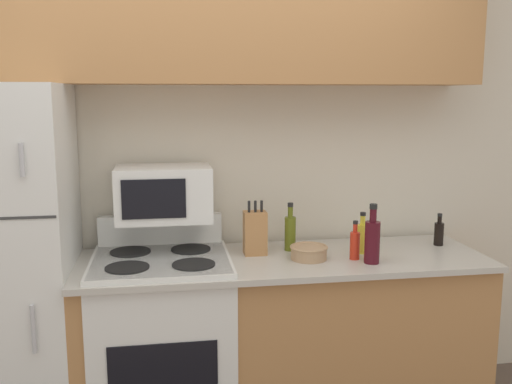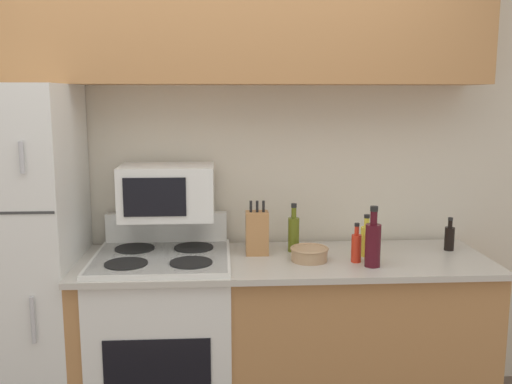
# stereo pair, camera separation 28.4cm
# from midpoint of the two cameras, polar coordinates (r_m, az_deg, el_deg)

# --- Properties ---
(wall_back) EXTENTS (8.00, 0.05, 2.55)m
(wall_back) POSITION_cam_midpoint_polar(r_m,az_deg,el_deg) (3.21, -7.49, 1.78)
(wall_back) COLOR beige
(wall_back) RESTS_ON ground_plane
(lower_cabinets) EXTENTS (2.10, 0.67, 0.88)m
(lower_cabinets) POSITION_cam_midpoint_polar(r_m,az_deg,el_deg) (3.12, 0.03, -14.33)
(lower_cabinets) COLOR #B27A47
(lower_cabinets) RESTS_ON ground_plane
(upper_cabinets) EXTENTS (2.83, 0.34, 0.74)m
(upper_cabinets) POSITION_cam_midpoint_polar(r_m,az_deg,el_deg) (3.01, -7.74, 17.65)
(upper_cabinets) COLOR #B27A47
(upper_cabinets) RESTS_ON refrigerator
(stove) EXTENTS (0.69, 0.65, 1.07)m
(stove) POSITION_cam_midpoint_polar(r_m,az_deg,el_deg) (3.07, -11.98, -14.43)
(stove) COLOR white
(stove) RESTS_ON ground_plane
(microwave) EXTENTS (0.48, 0.32, 0.28)m
(microwave) POSITION_cam_midpoint_polar(r_m,az_deg,el_deg) (2.99, -11.92, -0.15)
(microwave) COLOR white
(microwave) RESTS_ON stove
(knife_block) EXTENTS (0.12, 0.10, 0.29)m
(knife_block) POSITION_cam_midpoint_polar(r_m,az_deg,el_deg) (2.99, -2.82, -4.11)
(knife_block) COLOR #B27A47
(knife_block) RESTS_ON lower_cabinets
(bowl) EXTENTS (0.19, 0.19, 0.07)m
(bowl) POSITION_cam_midpoint_polar(r_m,az_deg,el_deg) (2.92, 2.53, -6.05)
(bowl) COLOR tan
(bowl) RESTS_ON lower_cabinets
(bottle_soy_sauce) EXTENTS (0.05, 0.05, 0.18)m
(bottle_soy_sauce) POSITION_cam_midpoint_polar(r_m,az_deg,el_deg) (3.29, 15.50, -3.98)
(bottle_soy_sauce) COLOR black
(bottle_soy_sauce) RESTS_ON lower_cabinets
(bottle_wine_red) EXTENTS (0.08, 0.08, 0.30)m
(bottle_wine_red) POSITION_cam_midpoint_polar(r_m,az_deg,el_deg) (2.86, 8.79, -4.80)
(bottle_wine_red) COLOR #470F19
(bottle_wine_red) RESTS_ON lower_cabinets
(bottle_cooking_spray) EXTENTS (0.06, 0.06, 0.22)m
(bottle_cooking_spray) POSITION_cam_midpoint_polar(r_m,az_deg,el_deg) (3.04, 7.97, -4.52)
(bottle_cooking_spray) COLOR gold
(bottle_cooking_spray) RESTS_ON lower_cabinets
(bottle_hot_sauce) EXTENTS (0.05, 0.05, 0.20)m
(bottle_hot_sauce) POSITION_cam_midpoint_polar(r_m,az_deg,el_deg) (2.93, 7.13, -5.23)
(bottle_hot_sauce) COLOR red
(bottle_hot_sauce) RESTS_ON lower_cabinets
(bottle_olive_oil) EXTENTS (0.06, 0.06, 0.26)m
(bottle_olive_oil) POSITION_cam_midpoint_polar(r_m,az_deg,el_deg) (3.06, 0.79, -4.03)
(bottle_olive_oil) COLOR #5B6619
(bottle_olive_oil) RESTS_ON lower_cabinets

